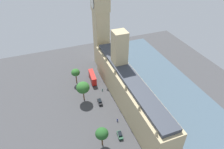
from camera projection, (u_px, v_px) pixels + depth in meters
The scene contains 13 objects.
ground_plane at pixel (124, 106), 98.06m from camera, with size 137.05×137.05×0.00m, color #424244.
river_thames at pixel (172, 92), 105.87m from camera, with size 31.18×123.34×0.25m, color #475B6B.
parliament_building at pixel (128, 88), 94.11m from camera, with size 10.26×67.05×33.12m.
clock_tower at pixel (101, 17), 111.29m from camera, with size 8.79×8.79×57.83m.
double_decker_bus_by_river_gate at pixel (92, 77), 112.43m from camera, with size 3.39×10.67×4.75m.
car_black_leading at pixel (100, 102), 99.04m from camera, with size 2.07×4.65×1.74m.
car_dark_green_opposite_hall at pixel (120, 135), 83.20m from camera, with size 2.26×4.33×1.74m.
pedestrian_under_trees at pixel (102, 90), 106.73m from camera, with size 0.61×0.65×1.54m.
pedestrian_far_end at pixel (117, 120), 89.82m from camera, with size 0.65×0.56×1.70m.
plane_tree_kerbside at pixel (76, 73), 108.45m from camera, with size 4.59×4.59×8.97m.
plane_tree_midblock at pixel (83, 88), 96.83m from camera, with size 6.43×6.43×10.63m.
plane_tree_trailing at pixel (102, 134), 76.66m from camera, with size 5.07×5.07×8.88m.
street_lamp_corner at pixel (83, 93), 99.26m from camera, with size 0.56×0.56×5.71m.
Camera 1 is at (30.58, 63.81, 69.80)m, focal length 32.60 mm.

